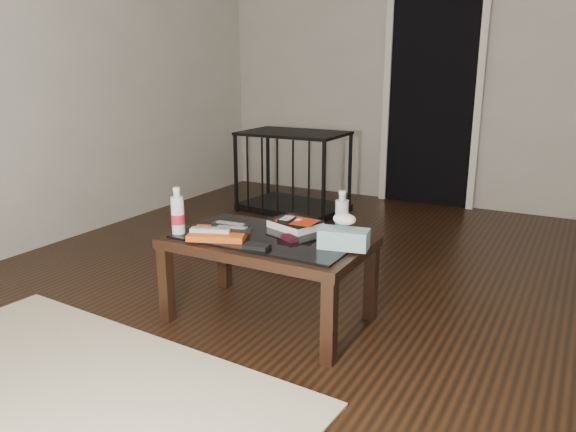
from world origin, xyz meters
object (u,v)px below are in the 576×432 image
at_px(water_bottle_left, 178,211).
at_px(pet_crate, 293,185).
at_px(coffee_table, 269,248).
at_px(tissue_box, 344,239).
at_px(textbook, 295,224).
at_px(water_bottle_right, 342,214).

bearing_deg(water_bottle_left, pet_crate, 103.27).
bearing_deg(water_bottle_left, coffee_table, 23.58).
distance_m(coffee_table, water_bottle_left, 0.50).
xyz_separation_m(coffee_table, tissue_box, (0.41, 0.00, 0.11)).
relative_size(pet_crate, water_bottle_left, 4.06).
relative_size(coffee_table, tissue_box, 4.35).
bearing_deg(coffee_table, textbook, 71.64).
xyz_separation_m(coffee_table, water_bottle_left, (-0.42, -0.18, 0.18)).
bearing_deg(textbook, coffee_table, -89.35).
relative_size(coffee_table, pet_crate, 1.03).
bearing_deg(pet_crate, tissue_box, -49.37).
distance_m(textbook, water_bottle_left, 0.61).
relative_size(water_bottle_left, tissue_box, 1.03).
bearing_deg(water_bottle_left, textbook, 36.91).
relative_size(textbook, tissue_box, 1.09).
xyz_separation_m(pet_crate, textbook, (1.01, -1.87, 0.25)).
distance_m(pet_crate, water_bottle_left, 2.32).
distance_m(coffee_table, water_bottle_right, 0.41).
bearing_deg(water_bottle_left, tissue_box, 12.69).
height_order(water_bottle_right, tissue_box, water_bottle_right).
bearing_deg(coffee_table, pet_crate, 114.88).
bearing_deg(pet_crate, water_bottle_left, -69.70).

